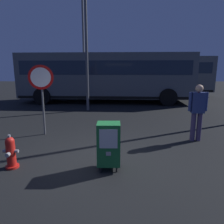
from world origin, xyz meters
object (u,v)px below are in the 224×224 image
pedestrian (198,110)px  bus_near (106,75)px  newspaper_box_primary (109,144)px  bus_far (143,74)px  stop_sign (42,85)px  fire_hydrant (11,152)px  street_light_far_right (83,39)px  street_light_far_left (86,35)px

pedestrian → bus_near: size_ratio=0.16×
newspaper_box_primary → bus_far: (2.39, 12.68, 1.14)m
stop_sign → bus_far: 11.28m
fire_hydrant → bus_near: (1.71, 9.05, 1.36)m
pedestrian → street_light_far_right: (-4.42, 8.19, 3.00)m
newspaper_box_primary → street_light_far_right: street_light_far_right is taller
stop_sign → bus_far: bearing=66.2°
bus_near → bus_far: bearing=54.9°
newspaper_box_primary → fire_hydrant: bearing=178.9°
stop_sign → bus_near: (1.75, 6.73, 0.11)m
fire_hydrant → stop_sign: 2.63m
newspaper_box_primary → stop_sign: (-2.15, 2.36, 1.03)m
stop_sign → pedestrian: bearing=-6.6°
bus_near → street_light_far_left: (-0.83, -2.71, 1.98)m
newspaper_box_primary → bus_far: bus_far is taller
newspaper_box_primary → street_light_far_right: 10.72m
fire_hydrant → bus_near: 9.31m
street_light_far_left → street_light_far_right: street_light_far_right is taller
stop_sign → street_light_far_right: street_light_far_right is taller
fire_hydrant → street_light_far_left: bearing=82.1°
street_light_far_left → street_light_far_right: (-0.65, 3.62, 0.26)m
stop_sign → pedestrian: (4.69, -0.54, -0.65)m
fire_hydrant → street_light_far_right: (0.23, 9.96, 3.60)m
fire_hydrant → bus_far: (4.50, 12.64, 1.36)m
stop_sign → street_light_far_left: size_ratio=0.36×
fire_hydrant → street_light_far_right: street_light_far_right is taller
newspaper_box_primary → stop_sign: stop_sign is taller
fire_hydrant → stop_sign: stop_sign is taller
pedestrian → street_light_far_right: size_ratio=0.25×
pedestrian → street_light_far_left: bearing=129.6°
fire_hydrant → bus_near: bearing=79.3°
newspaper_box_primary → street_light_far_left: size_ratio=0.16×
newspaper_box_primary → street_light_far_left: street_light_far_left is taller
street_light_far_left → pedestrian: bearing=-50.4°
newspaper_box_primary → street_light_far_left: bearing=100.9°
bus_near → bus_far: (2.80, 3.59, 0.00)m
stop_sign → street_light_far_right: bearing=88.0°
pedestrian → street_light_far_left: street_light_far_left is taller
newspaper_box_primary → street_light_far_left: 7.21m
bus_far → street_light_far_right: 5.52m
newspaper_box_primary → pedestrian: 3.15m
stop_sign → street_light_far_left: street_light_far_left is taller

